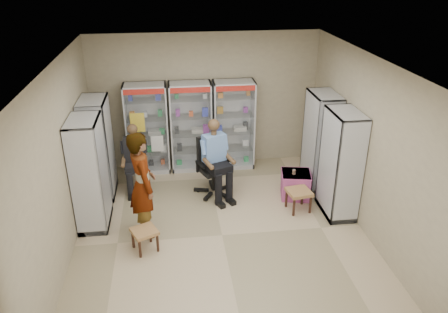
{
  "coord_description": "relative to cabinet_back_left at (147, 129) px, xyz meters",
  "views": [
    {
      "loc": [
        -0.78,
        -6.29,
        4.46
      ],
      "look_at": [
        0.12,
        0.7,
        1.19
      ],
      "focal_mm": 35.0,
      "sensor_mm": 36.0,
      "label": 1
    }
  ],
  "objects": [
    {
      "name": "cabinet_left_near",
      "position": [
        -0.93,
        -2.03,
        0.0
      ],
      "size": [
        0.9,
        0.5,
        2.0
      ],
      "primitive_type": "cube",
      "rotation": [
        0.0,
        0.0,
        -1.57
      ],
      "color": "#B9BBC1",
      "rests_on": "floor"
    },
    {
      "name": "woven_stool_a",
      "position": [
        2.84,
        -2.08,
        -0.79
      ],
      "size": [
        0.49,
        0.49,
        0.42
      ],
      "primitive_type": "cube",
      "rotation": [
        0.0,
        0.0,
        0.17
      ],
      "color": "#AF744A",
      "rests_on": "floor"
    },
    {
      "name": "seated_customer",
      "position": [
        -0.25,
        -0.78,
        -0.33
      ],
      "size": [
        0.44,
        0.6,
        1.34
      ],
      "primitive_type": null,
      "color": "black",
      "rests_on": "floor"
    },
    {
      "name": "cabinet_back_mid",
      "position": [
        0.95,
        0.0,
        0.0
      ],
      "size": [
        0.9,
        0.5,
        2.0
      ],
      "primitive_type": "cube",
      "color": "#A5A7AC",
      "rests_on": "floor"
    },
    {
      "name": "seated_shopkeeper",
      "position": [
        1.32,
        -1.26,
        -0.24
      ],
      "size": [
        0.73,
        0.83,
        1.52
      ],
      "primitive_type": null,
      "rotation": [
        0.0,
        0.0,
        0.39
      ],
      "color": "#7196DF",
      "rests_on": "floor"
    },
    {
      "name": "cabinet_right_near",
      "position": [
        3.53,
        -2.23,
        0.0
      ],
      "size": [
        0.9,
        0.5,
        2.0
      ],
      "primitive_type": "cube",
      "rotation": [
        0.0,
        0.0,
        1.57
      ],
      "color": "silver",
      "rests_on": "floor"
    },
    {
      "name": "cabinet_back_right",
      "position": [
        1.9,
        0.0,
        0.0
      ],
      "size": [
        0.9,
        0.5,
        2.0
      ],
      "primitive_type": "cube",
      "color": "#B1B4B9",
      "rests_on": "floor"
    },
    {
      "name": "cabinet_left_far",
      "position": [
        -0.93,
        -0.93,
        0.0
      ],
      "size": [
        0.9,
        0.5,
        2.0
      ],
      "primitive_type": "cube",
      "rotation": [
        0.0,
        0.0,
        -1.57
      ],
      "color": "silver",
      "rests_on": "floor"
    },
    {
      "name": "pink_trunk",
      "position": [
        2.93,
        -1.57,
        -0.74
      ],
      "size": [
        0.64,
        0.62,
        0.53
      ],
      "primitive_type": "cube",
      "rotation": [
        0.0,
        0.0,
        -0.19
      ],
      "color": "#A14074",
      "rests_on": "floor"
    },
    {
      "name": "cabinet_right_far",
      "position": [
        3.53,
        -1.13,
        0.0
      ],
      "size": [
        0.9,
        0.5,
        2.0
      ],
      "primitive_type": "cube",
      "rotation": [
        0.0,
        0.0,
        1.57
      ],
      "color": "silver",
      "rests_on": "floor"
    },
    {
      "name": "room_shell",
      "position": [
        1.3,
        -2.73,
        0.97
      ],
      "size": [
        5.02,
        6.02,
        3.01
      ],
      "color": "tan",
      "rests_on": "ground"
    },
    {
      "name": "office_chair",
      "position": [
        1.32,
        -1.21,
        -0.4
      ],
      "size": [
        0.85,
        0.85,
        1.2
      ],
      "primitive_type": "cube",
      "rotation": [
        0.0,
        0.0,
        0.39
      ],
      "color": "black",
      "rests_on": "floor"
    },
    {
      "name": "cabinet_back_left",
      "position": [
        0.0,
        0.0,
        0.0
      ],
      "size": [
        0.9,
        0.5,
        2.0
      ],
      "primitive_type": "cube",
      "color": "#9EA0A4",
      "rests_on": "floor"
    },
    {
      "name": "wooden_chair",
      "position": [
        -0.25,
        -0.73,
        -0.53
      ],
      "size": [
        0.42,
        0.42,
        0.94
      ],
      "primitive_type": "cube",
      "color": "black",
      "rests_on": "floor"
    },
    {
      "name": "standing_man",
      "position": [
        -0.01,
        -2.45,
        -0.05
      ],
      "size": [
        0.63,
        0.79,
        1.89
      ],
      "primitive_type": "imported",
      "rotation": [
        0.0,
        0.0,
        1.86
      ],
      "color": "gray",
      "rests_on": "floor"
    },
    {
      "name": "woven_stool_b",
      "position": [
        -0.01,
        -2.96,
        -0.81
      ],
      "size": [
        0.51,
        0.51,
        0.38
      ],
      "primitive_type": "cube",
      "rotation": [
        0.0,
        0.0,
        0.42
      ],
      "color": "#A88C46",
      "rests_on": "floor"
    },
    {
      "name": "tea_glass",
      "position": [
        2.87,
        -1.61,
        -0.43
      ],
      "size": [
        0.07,
        0.07,
        0.09
      ],
      "primitive_type": "cylinder",
      "color": "#501E06",
      "rests_on": "pink_trunk"
    },
    {
      "name": "floor",
      "position": [
        1.3,
        -2.73,
        -1.0
      ],
      "size": [
        6.0,
        6.0,
        0.0
      ],
      "primitive_type": "plane",
      "color": "tan",
      "rests_on": "ground"
    }
  ]
}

